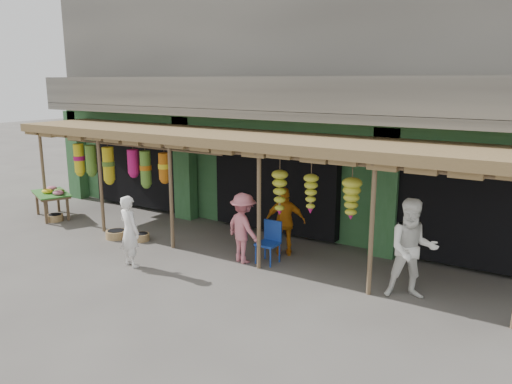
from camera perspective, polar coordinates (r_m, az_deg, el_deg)
The scene contains 12 objects.
ground at distance 11.72m, azimuth -3.30°, elevation -7.39°, with size 80.00×80.00×0.00m, color #514C47.
building at distance 15.22m, azimuth 7.57°, elevation 10.14°, with size 16.40×6.80×7.00m.
awning at distance 11.83m, azimuth -1.69°, elevation 5.68°, with size 14.00×2.70×2.79m.
flower_table at distance 15.97m, azimuth -22.27°, elevation -0.22°, with size 1.69×1.37×0.88m.
blue_chair at distance 11.22m, azimuth 1.59°, elevation -5.45°, with size 0.46×0.47×0.95m.
basket_left at distance 15.68m, azimuth -21.99°, elevation -2.74°, with size 0.46×0.46×0.19m, color olive.
basket_mid at distance 13.49m, azimuth -15.70°, elevation -4.68°, with size 0.52×0.52×0.20m, color olive.
basket_right at distance 13.13m, azimuth -12.96°, elevation -5.04°, with size 0.41×0.41×0.19m, color #9D8149.
person_front at distance 11.25m, azimuth -14.25°, elevation -4.37°, with size 0.58×0.38×1.59m, color white.
person_right at distance 9.73m, azimuth 17.41°, elevation -6.25°, with size 0.93×0.73×1.92m, color white.
person_vendor at distance 11.59m, azimuth 3.33°, elevation -3.42°, with size 0.95×0.39×1.61m, color orange.
person_shopper at distance 11.15m, azimuth -1.45°, elevation -4.14°, with size 1.03×0.59×1.59m, color #D4707C.
Camera 1 is at (6.53, -8.86, 4.03)m, focal length 35.00 mm.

